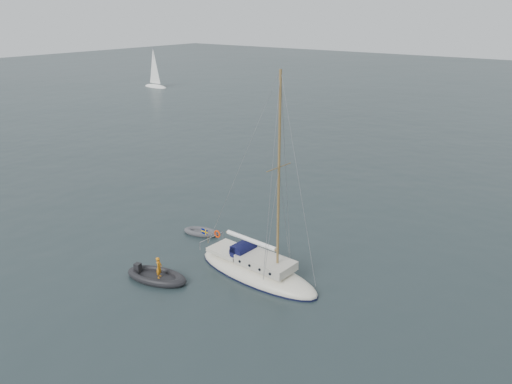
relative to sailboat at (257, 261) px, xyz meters
The scene contains 5 objects.
ground 2.52m from the sailboat, 76.96° to the left, with size 300.00×300.00×0.00m, color black.
sailboat is the anchor object (origin of this frame).
dinghy 7.08m from the sailboat, 161.14° to the left, with size 2.58×1.16×0.37m.
rib 5.98m from the sailboat, 138.62° to the right, with size 3.94×1.79×1.51m.
distant_yacht_a 78.36m from the sailboat, 141.97° to the left, with size 6.40×3.41×8.48m.
Camera 1 is at (15.17, -23.30, 15.01)m, focal length 35.00 mm.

